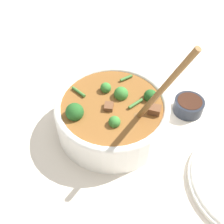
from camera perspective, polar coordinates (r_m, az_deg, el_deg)
name	(u,v)px	position (r m, az deg, el deg)	size (l,w,h in m)	color
ground_plane	(112,127)	(0.70, 0.00, -3.08)	(4.00, 4.00, 0.00)	silver
stew_bowl	(112,113)	(0.66, 0.02, -0.31)	(0.28, 0.26, 0.29)	white
condiment_bowl	(189,105)	(0.74, 15.31, 1.33)	(0.08, 0.08, 0.04)	#232833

